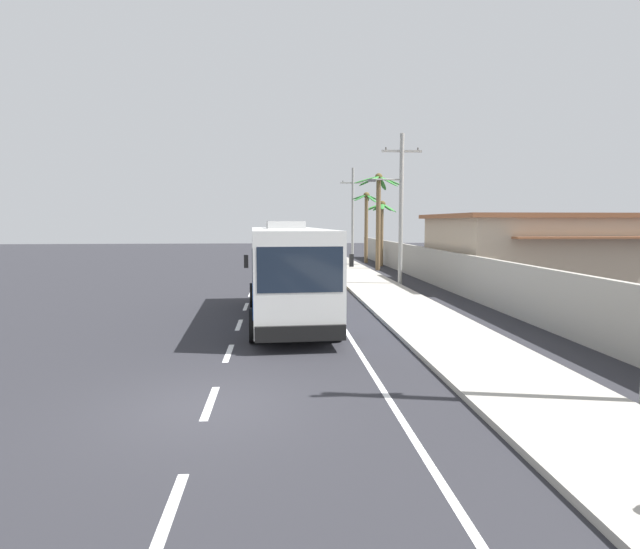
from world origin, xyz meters
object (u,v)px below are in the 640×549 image
Objects in this scene: palm_nearest at (378,204)px; palm_second at (382,217)px; roadside_building at (543,250)px; palm_third at (366,215)px; coach_bus_foreground at (288,269)px; utility_pole_mid at (400,205)px; motorcycle_beside_bus at (328,277)px; utility_pole_far at (353,212)px.

palm_second is at bearing 74.13° from palm_nearest.
palm_third is at bearing 112.97° from roadside_building.
coach_bus_foreground is 1.45× the size of palm_nearest.
palm_nearest is (0.64, 9.66, 0.39)m from utility_pole_mid.
palm_nearest reaches higher than motorcycle_beside_bus.
utility_pole_mid reaches higher than coach_bus_foreground.
motorcycle_beside_bus is 0.27× the size of palm_nearest.
palm_third reaches higher than coach_bus_foreground.
palm_nearest is at bearing -105.87° from palm_second.
roadside_building is (7.72, -10.16, -2.93)m from palm_nearest.
utility_pole_mid reaches higher than roadside_building.
palm_second is at bearing 82.95° from utility_pole_mid.
coach_bus_foreground is 1.68× the size of palm_third.
roadside_building is (8.17, -20.49, -2.51)m from utility_pole_far.
palm_third reaches higher than roadside_building.
coach_bus_foreground is 1.21× the size of utility_pole_far.
utility_pole_far is at bearing 111.73° from roadside_building.
motorcycle_beside_bus is 19.19m from palm_third.
palm_nearest reaches higher than palm_third.
palm_second is at bearing 116.24° from roadside_building.
motorcycle_beside_bus is at bearing -112.34° from palm_second.
utility_pole_far reaches higher than palm_second.
roadside_building is at bearing -63.76° from palm_second.
palm_second is 15.34m from roadside_building.
utility_pole_far is 3.18m from palm_third.
coach_bus_foreground is 5.43× the size of motorcycle_beside_bus.
utility_pole_far is 1.39× the size of palm_third.
utility_pole_mid is 0.71× the size of roadside_building.
utility_pole_far reaches higher than motorcycle_beside_bus.
utility_pole_far is at bearing 89.47° from utility_pole_mid.
utility_pole_mid is at bearing -93.27° from palm_third.
palm_nearest is 13.09m from roadside_building.
palm_nearest is 0.60× the size of roadside_building.
palm_nearest is (7.26, 19.63, 3.08)m from coach_bus_foreground.
coach_bus_foreground is 9.19m from motorcycle_beside_bus.
palm_third is 0.52× the size of roadside_building.
utility_pole_far is 1.20× the size of palm_nearest.
motorcycle_beside_bus is at bearing -106.10° from palm_third.
motorcycle_beside_bus is 0.31× the size of palm_third.
roadside_building reaches higher than coach_bus_foreground.
roadside_building is (8.35, -0.50, -2.54)m from utility_pole_mid.
utility_pole_mid is at bearing 15.50° from motorcycle_beside_bus.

